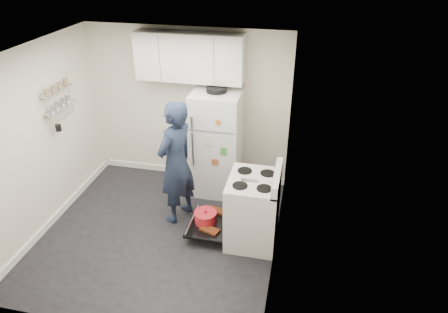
% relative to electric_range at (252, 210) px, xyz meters
% --- Properties ---
extents(room, '(3.21, 3.21, 2.51)m').
position_rel_electric_range_xyz_m(room, '(-1.29, -0.12, 0.74)').
color(room, black).
rests_on(room, ground).
extents(electric_range, '(0.66, 0.76, 1.10)m').
position_rel_electric_range_xyz_m(electric_range, '(0.00, 0.00, 0.00)').
color(electric_range, silver).
rests_on(electric_range, ground).
extents(open_oven_door, '(0.55, 0.72, 0.24)m').
position_rel_electric_range_xyz_m(open_oven_door, '(-0.61, 0.01, -0.27)').
color(open_oven_door, black).
rests_on(open_oven_door, ground).
extents(refrigerator, '(0.72, 0.74, 1.74)m').
position_rel_electric_range_xyz_m(refrigerator, '(-0.72, 1.10, 0.37)').
color(refrigerator, silver).
rests_on(refrigerator, ground).
extents(upper_cabinets, '(1.60, 0.33, 0.70)m').
position_rel_electric_range_xyz_m(upper_cabinets, '(-1.16, 1.28, 1.63)').
color(upper_cabinets, silver).
rests_on(upper_cabinets, room).
extents(wall_shelf_rack, '(0.14, 0.60, 0.61)m').
position_rel_electric_range_xyz_m(wall_shelf_rack, '(-2.78, 0.34, 1.21)').
color(wall_shelf_rack, '#B2B2B7').
rests_on(wall_shelf_rack, room).
extents(person, '(0.65, 0.77, 1.81)m').
position_rel_electric_range_xyz_m(person, '(-1.11, 0.26, 0.44)').
color(person, '#192338').
rests_on(person, ground).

